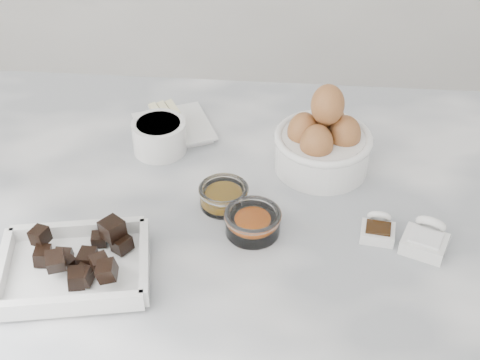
% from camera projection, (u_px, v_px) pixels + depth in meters
% --- Properties ---
extents(marble_slab, '(1.20, 0.80, 0.04)m').
position_uv_depth(marble_slab, '(226.00, 221.00, 1.04)').
color(marble_slab, silver).
rests_on(marble_slab, cabinet).
extents(chocolate_dish, '(0.23, 0.19, 0.05)m').
position_uv_depth(chocolate_dish, '(74.00, 265.00, 0.91)').
color(chocolate_dish, white).
rests_on(chocolate_dish, marble_slab).
extents(butter_plate, '(0.17, 0.17, 0.05)m').
position_uv_depth(butter_plate, '(172.00, 124.00, 1.19)').
color(butter_plate, white).
rests_on(butter_plate, marble_slab).
extents(sugar_ramekin, '(0.09, 0.09, 0.05)m').
position_uv_depth(sugar_ramekin, '(159.00, 135.00, 1.14)').
color(sugar_ramekin, white).
rests_on(sugar_ramekin, marble_slab).
extents(egg_bowl, '(0.16, 0.16, 0.15)m').
position_uv_depth(egg_bowl, '(323.00, 142.00, 1.09)').
color(egg_bowl, white).
rests_on(egg_bowl, marble_slab).
extents(honey_bowl, '(0.08, 0.08, 0.03)m').
position_uv_depth(honey_bowl, '(224.00, 196.00, 1.03)').
color(honey_bowl, white).
rests_on(honey_bowl, marble_slab).
extents(zest_bowl, '(0.09, 0.09, 0.04)m').
position_uv_depth(zest_bowl, '(253.00, 221.00, 0.98)').
color(zest_bowl, white).
rests_on(zest_bowl, marble_slab).
extents(vanilla_spoon, '(0.05, 0.06, 0.04)m').
position_uv_depth(vanilla_spoon, '(378.00, 229.00, 0.98)').
color(vanilla_spoon, white).
rests_on(vanilla_spoon, marble_slab).
extents(salt_spoon, '(0.08, 0.09, 0.05)m').
position_uv_depth(salt_spoon, '(426.00, 238.00, 0.96)').
color(salt_spoon, white).
rests_on(salt_spoon, marble_slab).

